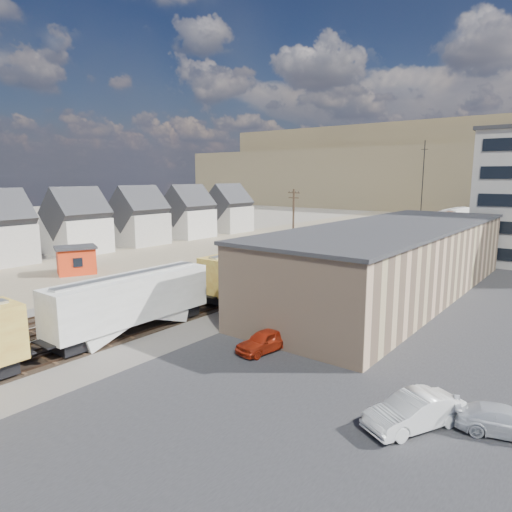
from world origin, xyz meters
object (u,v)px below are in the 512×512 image
Objects in this scene: parked_car_red at (265,341)px; parked_car_silver at (506,422)px; parked_car_white at (414,412)px; freight_train at (354,243)px; maintenance_shed at (76,260)px; utility_pole_north at (293,218)px.

parked_car_red is 0.97× the size of parked_car_silver.
parked_car_white is 1.12× the size of parked_car_silver.
maintenance_shed is at bearing -129.61° from freight_train.
utility_pole_north is 2.19× the size of parked_car_silver.
maintenance_shed reaches higher than parked_car_red.
parked_car_red is 0.87× the size of parked_car_white.
parked_car_silver is at bearing -54.70° from freight_train.
freight_train is 12.96m from utility_pole_north.
freight_train is at bearing 146.97° from parked_car_white.
maintenance_shed is at bearing -164.59° from parked_car_white.
parked_car_red reaches higher than parked_car_silver.
parked_car_silver is at bearing -46.05° from utility_pole_north.
maintenance_shed is 1.33× the size of parked_car_red.
freight_train reaches higher than parked_car_silver.
maintenance_shed reaches higher than parked_car_white.
parked_car_white is (21.78, -37.97, -1.95)m from freight_train.
parked_car_red is 12.05m from parked_car_white.
parked_car_white is at bearing 101.80° from parked_car_silver.
parked_car_silver is (15.19, -1.33, -0.09)m from parked_car_red.
parked_car_white is (11.56, -3.42, 0.09)m from parked_car_red.
parked_car_red is (22.52, -37.77, -4.54)m from utility_pole_north.
parked_car_silver is (3.63, 2.09, -0.18)m from parked_car_white.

